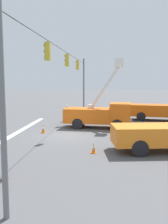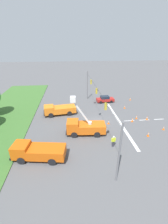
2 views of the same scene
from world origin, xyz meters
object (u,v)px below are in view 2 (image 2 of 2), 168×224
(utility_truck_support_near, at_px, (38,151))
(traffic_cone_near_bucket, at_px, (125,107))
(utility_truck_bucket_lift, at_px, (84,126))
(utility_truck_support_far, at_px, (59,109))
(traffic_cone_mid_left, at_px, (164,128))
(traffic_cone_lane_edge_b, at_px, (147,118))
(traffic_cone_far_right, at_px, (130,99))
(traffic_cone_mid_right, at_px, (132,120))
(traffic_cone_foreground_right, at_px, (81,110))
(sedan_red, at_px, (105,99))
(traffic_cone_far_left, at_px, (137,117))
(road_worker, at_px, (113,141))
(traffic_cone_centre_line, at_px, (109,122))
(traffic_cone_foreground_left, at_px, (148,134))

(utility_truck_support_near, distance_m, traffic_cone_near_bucket, 22.09)
(utility_truck_bucket_lift, bearing_deg, utility_truck_support_far, 29.68)
(utility_truck_support_far, relative_size, traffic_cone_near_bucket, 9.52)
(traffic_cone_mid_left, distance_m, traffic_cone_near_bucket, 10.14)
(utility_truck_support_near, bearing_deg, traffic_cone_lane_edge_b, -65.11)
(traffic_cone_near_bucket, distance_m, traffic_cone_far_right, 5.96)
(traffic_cone_mid_right, height_order, traffic_cone_lane_edge_b, traffic_cone_mid_right)
(traffic_cone_foreground_right, relative_size, traffic_cone_lane_edge_b, 0.81)
(utility_truck_support_near, distance_m, sedan_red, 23.01)
(traffic_cone_far_left, bearing_deg, traffic_cone_mid_left, -145.93)
(road_worker, bearing_deg, utility_truck_bucket_lift, 45.36)
(utility_truck_support_far, relative_size, traffic_cone_lane_edge_b, 8.88)
(traffic_cone_near_bucket, xyz_separation_m, traffic_cone_far_left, (-5.15, -0.54, 0.00))
(traffic_cone_mid_right, xyz_separation_m, traffic_cone_centre_line, (-0.37, 4.66, -0.05))
(traffic_cone_mid_right, height_order, traffic_cone_near_bucket, traffic_cone_mid_right)
(traffic_cone_mid_right, distance_m, traffic_cone_near_bucket, 6.25)
(road_worker, bearing_deg, traffic_cone_far_left, -41.24)
(traffic_cone_foreground_left, height_order, traffic_cone_mid_left, traffic_cone_foreground_left)
(traffic_cone_lane_edge_b, relative_size, traffic_cone_centre_line, 1.08)
(utility_truck_support_far, distance_m, sedan_red, 12.58)
(utility_truck_support_far, height_order, traffic_cone_centre_line, utility_truck_support_far)
(traffic_cone_far_right, bearing_deg, traffic_cone_lane_edge_b, 175.63)
(traffic_cone_near_bucket, height_order, traffic_cone_lane_edge_b, traffic_cone_lane_edge_b)
(sedan_red, height_order, traffic_cone_near_bucket, sedan_red)
(traffic_cone_foreground_left, height_order, traffic_cone_centre_line, traffic_cone_foreground_left)
(traffic_cone_foreground_right, distance_m, traffic_cone_far_right, 14.50)
(traffic_cone_mid_left, relative_size, traffic_cone_near_bucket, 0.92)
(traffic_cone_foreground_right, relative_size, traffic_cone_near_bucket, 0.87)
(traffic_cone_mid_left, bearing_deg, road_worker, 109.83)
(traffic_cone_foreground_right, height_order, traffic_cone_far_left, traffic_cone_far_left)
(traffic_cone_foreground_right, bearing_deg, traffic_cone_lane_edge_b, -111.53)
(traffic_cone_mid_left, relative_size, traffic_cone_lane_edge_b, 0.86)
(traffic_cone_foreground_left, height_order, traffic_cone_lane_edge_b, traffic_cone_foreground_left)
(road_worker, xyz_separation_m, traffic_cone_foreground_left, (1.95, -6.30, -0.62))
(utility_truck_support_far, xyz_separation_m, traffic_cone_near_bucket, (1.63, -14.58, -0.76))
(traffic_cone_far_left, bearing_deg, traffic_cone_centre_line, 103.49)
(traffic_cone_mid_left, relative_size, traffic_cone_centre_line, 0.92)
(sedan_red, xyz_separation_m, traffic_cone_near_bucket, (-4.39, -3.55, -0.44))
(traffic_cone_near_bucket, distance_m, traffic_cone_lane_edge_b, 6.20)
(utility_truck_bucket_lift, relative_size, traffic_cone_near_bucket, 9.05)
(utility_truck_support_far, bearing_deg, sedan_red, -61.37)
(traffic_cone_lane_edge_b, bearing_deg, traffic_cone_mid_right, 98.95)
(traffic_cone_mid_right, height_order, traffic_cone_centre_line, traffic_cone_mid_right)
(traffic_cone_foreground_left, bearing_deg, utility_truck_bucket_lift, 80.10)
(traffic_cone_mid_left, distance_m, traffic_cone_centre_line, 9.36)
(sedan_red, relative_size, traffic_cone_mid_left, 6.75)
(utility_truck_support_far, distance_m, traffic_cone_lane_edge_b, 17.49)
(utility_truck_bucket_lift, relative_size, road_worker, 3.64)
(utility_truck_support_near, xyz_separation_m, sedan_red, (18.93, -13.07, -0.37))
(traffic_cone_lane_edge_b, bearing_deg, traffic_cone_near_bucket, 22.86)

